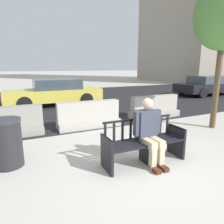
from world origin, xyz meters
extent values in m
plane|color=#B7B2A8|center=(0.00, 0.00, 0.00)|extent=(200.00, 200.00, 0.00)
cube|color=black|center=(0.00, 8.70, 0.00)|extent=(120.00, 12.00, 0.01)
cube|color=black|center=(-0.79, 0.29, 0.33)|extent=(0.06, 0.51, 0.66)
cube|color=black|center=(0.85, 0.26, 0.33)|extent=(0.06, 0.51, 0.66)
cube|color=black|center=(0.03, 0.28, 0.22)|extent=(0.05, 0.32, 0.45)
cube|color=black|center=(0.03, 0.05, 0.45)|extent=(1.60, 0.11, 0.02)
cube|color=black|center=(0.03, 0.16, 0.45)|extent=(1.60, 0.11, 0.02)
cube|color=black|center=(0.03, 0.28, 0.45)|extent=(1.60, 0.11, 0.02)
cube|color=black|center=(0.04, 0.39, 0.45)|extent=(1.60, 0.11, 0.02)
cube|color=black|center=(0.04, 0.51, 0.45)|extent=(1.60, 0.11, 0.02)
cube|color=black|center=(0.04, 0.52, 0.86)|extent=(1.60, 0.07, 0.04)
cube|color=black|center=(-0.71, 0.53, 0.65)|extent=(0.04, 0.03, 0.38)
cube|color=black|center=(-0.52, 0.53, 0.65)|extent=(0.04, 0.03, 0.38)
cube|color=black|center=(-0.33, 0.52, 0.65)|extent=(0.04, 0.03, 0.38)
cube|color=black|center=(-0.15, 0.52, 0.65)|extent=(0.04, 0.03, 0.38)
cube|color=black|center=(0.04, 0.52, 0.65)|extent=(0.04, 0.03, 0.38)
cube|color=black|center=(0.23, 0.51, 0.65)|extent=(0.04, 0.03, 0.38)
cube|color=black|center=(0.41, 0.51, 0.65)|extent=(0.04, 0.03, 0.38)
cube|color=black|center=(0.60, 0.50, 0.65)|extent=(0.04, 0.03, 0.38)
cube|color=black|center=(0.79, 0.50, 0.65)|extent=(0.04, 0.03, 0.38)
cube|color=black|center=(-0.79, 0.27, 0.65)|extent=(0.06, 0.46, 0.03)
cube|color=black|center=(0.85, 0.24, 0.65)|extent=(0.06, 0.46, 0.03)
cube|color=#383D4C|center=(0.11, 0.34, 0.79)|extent=(0.41, 0.25, 0.56)
sphere|color=beige|center=(0.11, 0.32, 1.21)|extent=(0.21, 0.21, 0.21)
cube|color=#C6B793|center=(0.01, 0.13, 0.48)|extent=(0.15, 0.44, 0.14)
cube|color=#C6B793|center=(0.19, 0.12, 0.48)|extent=(0.15, 0.44, 0.14)
cube|color=#C6B793|center=(0.01, -0.04, 0.23)|extent=(0.11, 0.11, 0.45)
cube|color=#C6B793|center=(0.19, -0.05, 0.23)|extent=(0.11, 0.11, 0.45)
cube|color=#4C2319|center=(0.01, -0.12, 0.04)|extent=(0.12, 0.26, 0.08)
cube|color=#4C2319|center=(0.19, -0.13, 0.04)|extent=(0.12, 0.26, 0.08)
cube|color=#383D4C|center=(-0.14, 0.32, 0.83)|extent=(0.09, 0.12, 0.48)
cube|color=#383D4C|center=(0.35, 0.31, 0.83)|extent=(0.09, 0.12, 0.48)
cube|color=#ADA89E|center=(-0.15, 3.13, 0.12)|extent=(2.02, 0.73, 0.24)
cube|color=#ADA89E|center=(-0.15, 3.13, 0.54)|extent=(2.01, 0.35, 0.60)
cube|color=gray|center=(-2.55, 3.25, 0.12)|extent=(2.01, 0.71, 0.24)
cube|color=gray|center=(-2.55, 3.25, 0.54)|extent=(2.00, 0.33, 0.60)
cube|color=#9E998E|center=(2.57, 3.26, 0.12)|extent=(2.01, 0.71, 0.24)
cube|color=#9E998E|center=(2.57, 3.26, 0.54)|extent=(2.00, 0.33, 0.60)
cylinder|color=brown|center=(3.41, 1.33, 1.41)|extent=(0.17, 0.17, 2.82)
cube|color=#DBC64C|center=(-0.47, 7.48, 0.54)|extent=(4.62, 1.75, 0.56)
cube|color=#38424C|center=(-0.29, 7.48, 1.07)|extent=(2.23, 1.53, 0.49)
cylinder|color=black|center=(-1.90, 6.66, 0.32)|extent=(0.64, 0.22, 0.64)
cylinder|color=black|center=(-1.90, 8.30, 0.32)|extent=(0.64, 0.22, 0.64)
cylinder|color=black|center=(0.96, 6.66, 0.32)|extent=(0.64, 0.22, 0.64)
cylinder|color=black|center=(0.96, 8.30, 0.32)|extent=(0.64, 0.22, 0.64)
cube|color=black|center=(9.75, 6.75, 0.54)|extent=(4.59, 1.90, 0.56)
cube|color=#38424C|center=(9.57, 6.75, 1.07)|extent=(2.04, 1.65, 0.51)
cylinder|color=black|center=(11.18, 7.60, 0.32)|extent=(0.64, 0.23, 0.64)
cylinder|color=black|center=(8.35, 7.64, 0.32)|extent=(0.64, 0.23, 0.64)
cylinder|color=black|center=(8.32, 5.90, 0.32)|extent=(0.64, 0.23, 0.64)
cylinder|color=#232326|center=(-2.44, 1.30, 0.45)|extent=(0.54, 0.54, 0.89)
cylinder|color=#2D2D33|center=(-2.44, 1.30, 0.92)|extent=(0.57, 0.57, 0.06)
camera|label=1|loc=(-2.18, -2.82, 1.90)|focal=32.00mm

